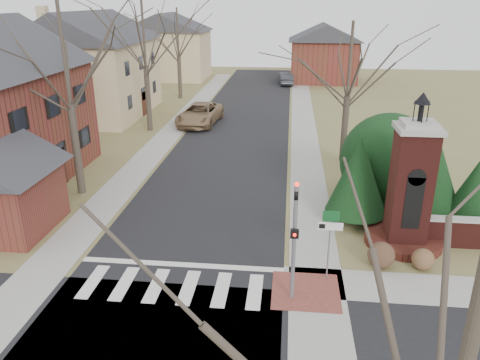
# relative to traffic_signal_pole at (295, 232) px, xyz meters

# --- Properties ---
(ground) EXTENTS (120.00, 120.00, 0.00)m
(ground) POSITION_rel_traffic_signal_pole_xyz_m (-4.30, -0.57, -2.59)
(ground) COLOR olive
(ground) RESTS_ON ground
(main_street) EXTENTS (8.00, 70.00, 0.01)m
(main_street) POSITION_rel_traffic_signal_pole_xyz_m (-4.30, 21.43, -2.58)
(main_street) COLOR black
(main_street) RESTS_ON ground
(crosswalk_zone) EXTENTS (8.00, 2.20, 0.02)m
(crosswalk_zone) POSITION_rel_traffic_signal_pole_xyz_m (-4.30, 0.23, -2.58)
(crosswalk_zone) COLOR silver
(crosswalk_zone) RESTS_ON ground
(stop_bar) EXTENTS (8.00, 0.35, 0.02)m
(stop_bar) POSITION_rel_traffic_signal_pole_xyz_m (-4.30, 1.73, -2.58)
(stop_bar) COLOR silver
(stop_bar) RESTS_ON ground
(sidewalk_right_main) EXTENTS (2.00, 60.00, 0.02)m
(sidewalk_right_main) POSITION_rel_traffic_signal_pole_xyz_m (0.90, 21.43, -2.58)
(sidewalk_right_main) COLOR gray
(sidewalk_right_main) RESTS_ON ground
(sidewalk_left) EXTENTS (2.00, 60.00, 0.02)m
(sidewalk_left) POSITION_rel_traffic_signal_pole_xyz_m (-9.50, 21.43, -2.58)
(sidewalk_left) COLOR gray
(sidewalk_left) RESTS_ON ground
(curb_apron) EXTENTS (2.40, 2.40, 0.02)m
(curb_apron) POSITION_rel_traffic_signal_pole_xyz_m (0.50, 0.43, -2.57)
(curb_apron) COLOR brown
(curb_apron) RESTS_ON ground
(traffic_signal_pole) EXTENTS (0.28, 0.41, 4.50)m
(traffic_signal_pole) POSITION_rel_traffic_signal_pole_xyz_m (0.00, 0.00, 0.00)
(traffic_signal_pole) COLOR slate
(traffic_signal_pole) RESTS_ON ground
(sign_post) EXTENTS (0.90, 0.07, 2.75)m
(sign_post) POSITION_rel_traffic_signal_pole_xyz_m (1.29, 1.41, -0.64)
(sign_post) COLOR slate
(sign_post) RESTS_ON ground
(brick_gate_monument) EXTENTS (3.20, 3.20, 6.47)m
(brick_gate_monument) POSITION_rel_traffic_signal_pole_xyz_m (4.70, 4.42, -0.42)
(brick_gate_monument) COLOR #4D1B16
(brick_gate_monument) RESTS_ON ground
(house_stucco_left) EXTENTS (9.80, 12.80, 9.28)m
(house_stucco_left) POSITION_rel_traffic_signal_pole_xyz_m (-17.80, 26.42, 2.01)
(house_stucco_left) COLOR tan
(house_stucco_left) RESTS_ON ground
(house_distant_left) EXTENTS (10.80, 8.80, 8.53)m
(house_distant_left) POSITION_rel_traffic_signal_pole_xyz_m (-16.31, 47.42, 1.66)
(house_distant_left) COLOR tan
(house_distant_left) RESTS_ON ground
(house_distant_right) EXTENTS (8.80, 8.80, 7.30)m
(house_distant_right) POSITION_rel_traffic_signal_pole_xyz_m (3.69, 47.42, 1.06)
(house_distant_right) COLOR maroon
(house_distant_right) RESTS_ON ground
(evergreen_near) EXTENTS (2.80, 2.80, 4.10)m
(evergreen_near) POSITION_rel_traffic_signal_pole_xyz_m (2.90, 6.43, -0.29)
(evergreen_near) COLOR #473D33
(evergreen_near) RESTS_ON ground
(evergreen_mid) EXTENTS (3.40, 3.40, 4.70)m
(evergreen_mid) POSITION_rel_traffic_signal_pole_xyz_m (6.20, 7.63, 0.01)
(evergreen_mid) COLOR #473D33
(evergreen_mid) RESTS_ON ground
(evergreen_far) EXTENTS (2.40, 2.40, 3.30)m
(evergreen_far) POSITION_rel_traffic_signal_pole_xyz_m (8.20, 6.63, -0.69)
(evergreen_far) COLOR #473D33
(evergreen_far) RESTS_ON ground
(evergreen_mass) EXTENTS (4.80, 4.80, 4.80)m
(evergreen_mass) POSITION_rel_traffic_signal_pole_xyz_m (4.70, 8.93, -0.19)
(evergreen_mass) COLOR black
(evergreen_mass) RESTS_ON ground
(bare_tree_0) EXTENTS (8.05, 8.05, 11.15)m
(bare_tree_0) POSITION_rel_traffic_signal_pole_xyz_m (-11.30, 8.43, 5.11)
(bare_tree_0) COLOR #473D33
(bare_tree_0) RESTS_ON ground
(bare_tree_1) EXTENTS (8.40, 8.40, 11.64)m
(bare_tree_1) POSITION_rel_traffic_signal_pole_xyz_m (-11.30, 21.43, 5.44)
(bare_tree_1) COLOR #473D33
(bare_tree_1) RESTS_ON ground
(bare_tree_2) EXTENTS (7.35, 7.35, 10.19)m
(bare_tree_2) POSITION_rel_traffic_signal_pole_xyz_m (-11.80, 34.43, 4.44)
(bare_tree_2) COLOR #473D33
(bare_tree_2) RESTS_ON ground
(bare_tree_3) EXTENTS (7.00, 7.00, 9.70)m
(bare_tree_3) POSITION_rel_traffic_signal_pole_xyz_m (3.20, 15.43, 4.10)
(bare_tree_3) COLOR #473D33
(bare_tree_3) RESTS_ON ground
(bare_tree_4) EXTENTS (6.65, 6.65, 9.21)m
(bare_tree_4) POSITION_rel_traffic_signal_pole_xyz_m (1.70, -9.57, 3.77)
(bare_tree_4) COLOR #473D33
(bare_tree_4) RESTS_ON ground
(pickup_truck) EXTENTS (3.43, 6.40, 1.71)m
(pickup_truck) POSITION_rel_traffic_signal_pole_xyz_m (-7.70, 23.74, -1.73)
(pickup_truck) COLOR #8D6F4D
(pickup_truck) RESTS_ON ground
(distant_car) EXTENTS (2.03, 4.54, 1.45)m
(distant_car) POSITION_rel_traffic_signal_pole_xyz_m (-0.90, 44.03, -1.86)
(distant_car) COLOR #35373D
(distant_car) RESTS_ON ground
(dry_shrub_left) EXTENTS (1.04, 1.04, 1.04)m
(dry_shrub_left) POSITION_rel_traffic_signal_pole_xyz_m (3.43, 2.43, -2.07)
(dry_shrub_left) COLOR #4E3423
(dry_shrub_left) RESTS_ON ground
(dry_shrub_right) EXTENTS (0.85, 0.85, 0.85)m
(dry_shrub_right) POSITION_rel_traffic_signal_pole_xyz_m (5.00, 2.43, -2.16)
(dry_shrub_right) COLOR brown
(dry_shrub_right) RESTS_ON ground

